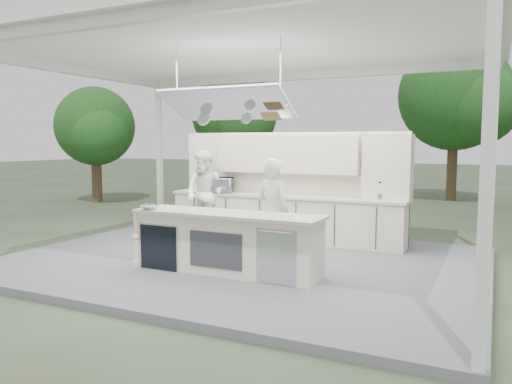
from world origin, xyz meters
The scene contains 12 objects.
ground centered at (0.00, 0.00, 0.00)m, with size 90.00×90.00×0.00m, color #48583C.
stage_deck centered at (0.00, 0.00, 0.06)m, with size 8.00×6.00×0.12m, color #5D5D62.
tent centered at (0.00, -0.01, 3.71)m, with size 8.20×6.20×3.86m.
demo_island centered at (0.18, -0.91, 0.60)m, with size 3.10×0.79×0.95m.
back_counter centered at (0.00, 1.90, 0.60)m, with size 5.08×0.72×0.95m.
back_wall_unit centered at (0.44, 2.11, 1.57)m, with size 5.05×0.48×2.25m.
tree_cluster centered at (-0.16, 9.77, 3.29)m, with size 19.55×9.40×5.85m.
head_chef centered at (0.68, -0.17, 1.01)m, with size 0.65×0.43×1.78m, color white.
sous_chef centered at (-1.64, 1.43, 1.06)m, with size 0.91×0.71×1.88m, color white.
toaster_oven centered at (-1.45, 1.73, 1.23)m, with size 0.59×0.40×0.33m, color silver.
bowl_large centered at (-1.10, -1.15, 1.10)m, with size 0.28×0.28×0.07m, color silver.
bowl_small centered at (-1.10, -1.15, 1.11)m, with size 0.25×0.25×0.08m, color #AEB0B5.
Camera 1 is at (3.97, -7.66, 2.17)m, focal length 35.00 mm.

